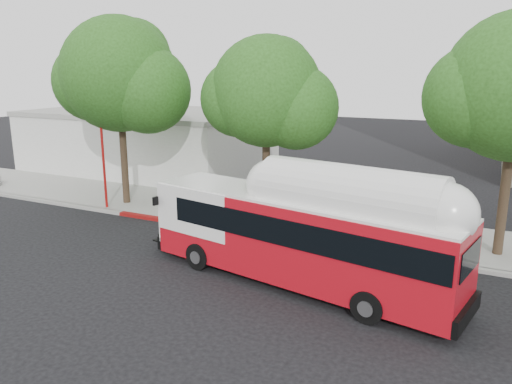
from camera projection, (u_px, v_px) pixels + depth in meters
ground at (221, 270)px, 18.15m from camera, size 120.00×120.00×0.00m
sidewalk at (289, 220)px, 23.80m from camera, size 60.00×5.00×0.15m
curb_strip at (266, 236)px, 21.53m from camera, size 60.00×0.30×0.15m
red_curb_segment at (207, 227)px, 22.81m from camera, size 10.00×0.32×0.16m
street_tree_left at (127, 79)px, 25.05m from camera, size 6.67×5.80×9.74m
street_tree_mid at (275, 96)px, 22.27m from camera, size 5.75×5.00×8.62m
low_commercial_bldg at (149, 140)px, 35.82m from camera, size 16.20×10.20×4.25m
transit_bus at (300, 239)px, 16.55m from camera, size 11.88×4.36×3.46m
signal_pole at (104, 164)px, 25.26m from camera, size 0.13×0.44×4.67m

